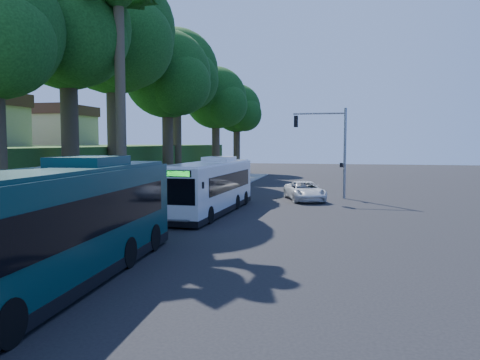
% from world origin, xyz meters
% --- Properties ---
extents(ground, '(140.00, 140.00, 0.00)m').
position_xyz_m(ground, '(0.00, 0.00, 0.00)').
color(ground, black).
rests_on(ground, ground).
extents(sidewalk, '(4.50, 70.00, 0.12)m').
position_xyz_m(sidewalk, '(-7.30, 0.00, 0.06)').
color(sidewalk, gray).
rests_on(sidewalk, ground).
extents(red_curb, '(0.25, 30.00, 0.13)m').
position_xyz_m(red_curb, '(-5.00, -4.00, 0.07)').
color(red_curb, maroon).
rests_on(red_curb, ground).
extents(grass_verge, '(8.00, 70.00, 0.06)m').
position_xyz_m(grass_verge, '(-13.00, 5.00, 0.03)').
color(grass_verge, '#234719').
rests_on(grass_verge, ground).
extents(bus_shelter, '(3.20, 1.51, 2.55)m').
position_xyz_m(bus_shelter, '(-7.26, -2.86, 1.81)').
color(bus_shelter, black).
rests_on(bus_shelter, ground).
extents(stop_sign_pole, '(0.35, 0.06, 3.17)m').
position_xyz_m(stop_sign_pole, '(-5.40, -5.00, 2.08)').
color(stop_sign_pole, gray).
rests_on(stop_sign_pole, ground).
extents(traffic_signal_pole, '(4.10, 0.30, 7.00)m').
position_xyz_m(traffic_signal_pole, '(3.78, 10.00, 4.42)').
color(traffic_signal_pole, gray).
rests_on(traffic_signal_pole, ground).
extents(palm_tree, '(4.20, 4.20, 14.40)m').
position_xyz_m(palm_tree, '(-8.20, -1.50, 12.38)').
color(palm_tree, '#4C3F2D').
rests_on(palm_tree, ground).
extents(hillside_backdrop, '(24.00, 60.00, 8.80)m').
position_xyz_m(hillside_backdrop, '(-26.30, 15.10, 2.44)').
color(hillside_backdrop, '#234719').
rests_on(hillside_backdrop, ground).
extents(tree_0, '(8.40, 8.00, 15.70)m').
position_xyz_m(tree_0, '(-12.40, -0.02, 11.20)').
color(tree_0, '#382B1E').
rests_on(tree_0, ground).
extents(tree_1, '(10.50, 10.00, 18.26)m').
position_xyz_m(tree_1, '(-13.37, 7.98, 12.73)').
color(tree_1, '#382B1E').
rests_on(tree_1, ground).
extents(tree_2, '(8.82, 8.40, 15.12)m').
position_xyz_m(tree_2, '(-11.89, 15.98, 10.48)').
color(tree_2, '#382B1E').
rests_on(tree_2, ground).
extents(tree_3, '(10.08, 9.60, 17.28)m').
position_xyz_m(tree_3, '(-13.88, 23.98, 11.98)').
color(tree_3, '#382B1E').
rests_on(tree_3, ground).
extents(tree_4, '(8.40, 8.00, 14.14)m').
position_xyz_m(tree_4, '(-11.40, 31.98, 9.73)').
color(tree_4, '#382B1E').
rests_on(tree_4, ground).
extents(tree_5, '(7.35, 7.00, 12.86)m').
position_xyz_m(tree_5, '(-10.41, 39.99, 8.96)').
color(tree_5, '#382B1E').
rests_on(tree_5, ground).
extents(white_bus, '(2.87, 11.56, 3.42)m').
position_xyz_m(white_bus, '(-3.32, 0.61, 1.67)').
color(white_bus, silver).
rests_on(white_bus, ground).
extents(teal_bus, '(3.48, 13.11, 3.87)m').
position_xyz_m(teal_bus, '(-3.81, -14.58, 1.89)').
color(teal_bus, '#093032').
rests_on(teal_bus, ground).
extents(pickup, '(3.85, 5.64, 1.43)m').
position_xyz_m(pickup, '(1.89, 8.09, 0.72)').
color(pickup, silver).
rests_on(pickup, ground).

